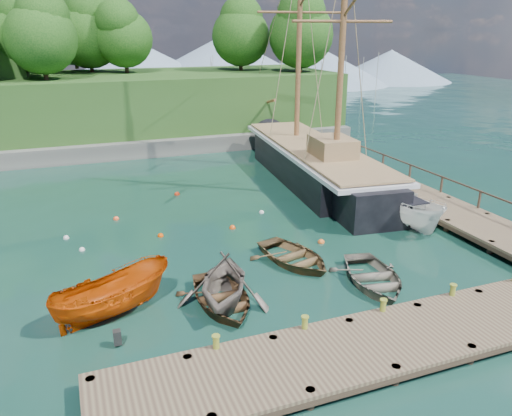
{
  "coord_description": "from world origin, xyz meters",
  "views": [
    {
      "loc": [
        -7.47,
        -17.59,
        9.77
      ],
      "look_at": [
        0.27,
        2.68,
        2.0
      ],
      "focal_mm": 35.0,
      "sensor_mm": 36.0,
      "label": 1
    }
  ],
  "objects_px": {
    "cabin_boat_white": "(408,226)",
    "rowboat_1": "(224,303)",
    "rowboat_2": "(294,263)",
    "rowboat_3": "(373,284)",
    "rowboat_0": "(222,305)",
    "motorboat_orange": "(115,315)",
    "schooner": "(314,166)"
  },
  "relations": [
    {
      "from": "motorboat_orange",
      "to": "rowboat_1",
      "type": "bearing_deg",
      "value": -120.48
    },
    {
      "from": "cabin_boat_white",
      "to": "rowboat_2",
      "type": "bearing_deg",
      "value": -163.95
    },
    {
      "from": "rowboat_1",
      "to": "cabin_boat_white",
      "type": "xyz_separation_m",
      "value": [
        11.45,
        4.12,
        0.0
      ]
    },
    {
      "from": "rowboat_2",
      "to": "rowboat_3",
      "type": "relative_size",
      "value": 0.98
    },
    {
      "from": "rowboat_0",
      "to": "motorboat_orange",
      "type": "bearing_deg",
      "value": 167.89
    },
    {
      "from": "rowboat_0",
      "to": "cabin_boat_white",
      "type": "relative_size",
      "value": 0.8
    },
    {
      "from": "rowboat_0",
      "to": "rowboat_1",
      "type": "xyz_separation_m",
      "value": [
        0.14,
        0.1,
        0.0
      ]
    },
    {
      "from": "rowboat_2",
      "to": "cabin_boat_white",
      "type": "relative_size",
      "value": 0.8
    },
    {
      "from": "rowboat_0",
      "to": "rowboat_1",
      "type": "height_order",
      "value": "rowboat_1"
    },
    {
      "from": "rowboat_1",
      "to": "rowboat_2",
      "type": "distance_m",
      "value": 4.51
    },
    {
      "from": "cabin_boat_white",
      "to": "rowboat_1",
      "type": "bearing_deg",
      "value": -158.41
    },
    {
      "from": "cabin_boat_white",
      "to": "schooner",
      "type": "relative_size",
      "value": 0.2
    },
    {
      "from": "rowboat_1",
      "to": "rowboat_2",
      "type": "height_order",
      "value": "rowboat_1"
    },
    {
      "from": "schooner",
      "to": "cabin_boat_white",
      "type": "bearing_deg",
      "value": -79.06
    },
    {
      "from": "motorboat_orange",
      "to": "schooner",
      "type": "relative_size",
      "value": 0.18
    },
    {
      "from": "rowboat_3",
      "to": "cabin_boat_white",
      "type": "distance_m",
      "value": 7.21
    },
    {
      "from": "rowboat_0",
      "to": "rowboat_1",
      "type": "bearing_deg",
      "value": 36.14
    },
    {
      "from": "rowboat_1",
      "to": "rowboat_3",
      "type": "relative_size",
      "value": 0.97
    },
    {
      "from": "rowboat_0",
      "to": "motorboat_orange",
      "type": "xyz_separation_m",
      "value": [
        -3.83,
        0.73,
        0.0
      ]
    },
    {
      "from": "rowboat_0",
      "to": "motorboat_orange",
      "type": "height_order",
      "value": "motorboat_orange"
    },
    {
      "from": "rowboat_2",
      "to": "rowboat_3",
      "type": "xyz_separation_m",
      "value": [
        2.18,
        -2.94,
        0.0
      ]
    },
    {
      "from": "rowboat_0",
      "to": "rowboat_2",
      "type": "xyz_separation_m",
      "value": [
        4.07,
        2.32,
        0.0
      ]
    },
    {
      "from": "rowboat_1",
      "to": "schooner",
      "type": "height_order",
      "value": "schooner"
    },
    {
      "from": "rowboat_1",
      "to": "rowboat_0",
      "type": "bearing_deg",
      "value": -118.53
    },
    {
      "from": "rowboat_1",
      "to": "cabin_boat_white",
      "type": "bearing_deg",
      "value": 43.83
    },
    {
      "from": "rowboat_0",
      "to": "rowboat_3",
      "type": "distance_m",
      "value": 6.28
    },
    {
      "from": "schooner",
      "to": "rowboat_0",
      "type": "bearing_deg",
      "value": -122.47
    },
    {
      "from": "motorboat_orange",
      "to": "cabin_boat_white",
      "type": "relative_size",
      "value": 0.9
    },
    {
      "from": "rowboat_3",
      "to": "rowboat_2",
      "type": "bearing_deg",
      "value": 138.57
    },
    {
      "from": "rowboat_2",
      "to": "schooner",
      "type": "bearing_deg",
      "value": 44.32
    },
    {
      "from": "rowboat_3",
      "to": "schooner",
      "type": "relative_size",
      "value": 0.16
    },
    {
      "from": "rowboat_1",
      "to": "cabin_boat_white",
      "type": "relative_size",
      "value": 0.78
    }
  ]
}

